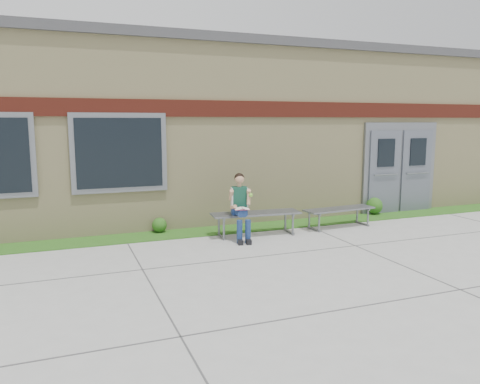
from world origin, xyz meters
name	(u,v)px	position (x,y,z in m)	size (l,w,h in m)	color
ground	(323,259)	(0.00, 0.00, 0.00)	(80.00, 80.00, 0.00)	#9E9E99
grass_strip	(262,226)	(0.00, 2.60, 0.01)	(16.00, 0.80, 0.02)	#225015
school_building	(214,129)	(0.00, 5.99, 2.10)	(16.20, 6.22, 4.20)	beige
bench_left	(256,218)	(-0.43, 1.95, 0.37)	(1.87, 0.66, 0.48)	slate
bench_right	(339,213)	(1.57, 1.95, 0.33)	(1.69, 0.59, 0.43)	slate
girl	(241,205)	(-0.84, 1.76, 0.70)	(0.46, 0.79, 1.31)	navy
shrub_mid	(159,225)	(-2.25, 2.85, 0.17)	(0.31, 0.31, 0.31)	#225015
shrub_east	(374,206)	(3.19, 2.85, 0.23)	(0.42, 0.42, 0.42)	#225015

